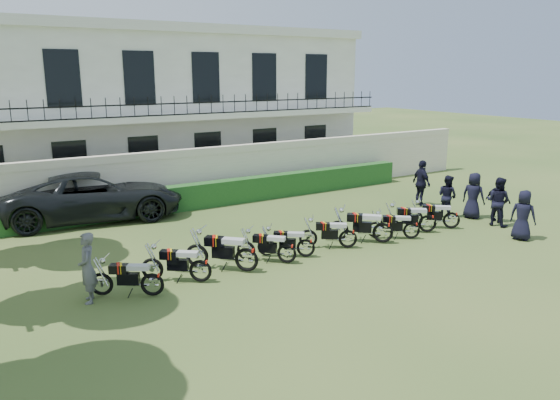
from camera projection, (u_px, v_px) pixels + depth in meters
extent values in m
plane|color=#345321|center=(306.00, 257.00, 16.23)|extent=(100.00, 100.00, 0.00)
cube|color=beige|center=(196.00, 180.00, 22.59)|extent=(30.00, 0.30, 2.00)
cube|color=beige|center=(195.00, 152.00, 22.33)|extent=(30.00, 0.35, 0.30)
cube|color=#174118|center=(227.00, 192.00, 22.57)|extent=(18.00, 0.60, 1.00)
cube|color=white|center=(145.00, 110.00, 26.96)|extent=(20.00, 8.00, 7.00)
cube|color=white|center=(141.00, 32.00, 26.11)|extent=(20.40, 8.40, 0.40)
cube|color=white|center=(181.00, 117.00, 23.09)|extent=(20.00, 1.40, 0.25)
cube|color=black|center=(187.00, 103.00, 22.41)|extent=(20.00, 0.05, 0.05)
cube|color=black|center=(187.00, 114.00, 22.52)|extent=(20.00, 0.05, 0.05)
cube|color=black|center=(71.00, 168.00, 21.78)|extent=(1.30, 0.12, 2.20)
cube|color=black|center=(63.00, 79.00, 20.98)|extent=(1.30, 0.12, 2.20)
cube|color=black|center=(144.00, 162.00, 23.34)|extent=(1.30, 0.12, 2.20)
cube|color=black|center=(139.00, 78.00, 22.53)|extent=(1.30, 0.12, 2.20)
cube|color=black|center=(208.00, 156.00, 24.90)|extent=(1.30, 0.12, 2.20)
cube|color=black|center=(206.00, 78.00, 24.09)|extent=(1.30, 0.12, 2.20)
cube|color=black|center=(264.00, 151.00, 26.45)|extent=(1.30, 0.12, 2.20)
cube|color=black|center=(264.00, 77.00, 25.65)|extent=(1.30, 0.12, 2.20)
cube|color=black|center=(315.00, 147.00, 28.01)|extent=(1.30, 0.12, 2.20)
cube|color=black|center=(316.00, 77.00, 27.20)|extent=(1.30, 0.12, 2.20)
torus|color=black|center=(178.00, 286.00, 13.28)|extent=(0.54, 0.39, 0.59)
torus|color=black|center=(127.00, 285.00, 13.30)|extent=(0.54, 0.39, 0.59)
cube|color=black|center=(154.00, 280.00, 13.25)|extent=(0.54, 0.43, 0.29)
cube|color=black|center=(144.00, 270.00, 13.20)|extent=(0.50, 0.45, 0.21)
cube|color=red|center=(144.00, 269.00, 13.19)|extent=(0.13, 0.27, 0.22)
cube|color=yellow|center=(147.00, 269.00, 13.19)|extent=(0.11, 0.26, 0.22)
cube|color=silver|center=(164.00, 268.00, 13.18)|extent=(0.57, 0.48, 0.12)
cylinder|color=silver|center=(131.00, 258.00, 13.14)|extent=(0.34, 0.50, 0.03)
torus|color=black|center=(225.00, 273.00, 14.10)|extent=(0.53, 0.44, 0.60)
torus|color=black|center=(176.00, 271.00, 14.23)|extent=(0.53, 0.44, 0.60)
cube|color=black|center=(202.00, 267.00, 14.12)|extent=(0.54, 0.48, 0.30)
cube|color=black|center=(193.00, 256.00, 14.09)|extent=(0.51, 0.48, 0.22)
cube|color=red|center=(193.00, 256.00, 14.08)|extent=(0.16, 0.28, 0.23)
cube|color=yellow|center=(195.00, 256.00, 14.08)|extent=(0.13, 0.27, 0.23)
cube|color=silver|center=(212.00, 256.00, 14.03)|extent=(0.58, 0.52, 0.12)
cylinder|color=silver|center=(181.00, 245.00, 14.05)|extent=(0.39, 0.49, 0.03)
torus|color=black|center=(272.00, 263.00, 14.71)|extent=(0.54, 0.56, 0.68)
torus|color=black|center=(222.00, 259.00, 15.05)|extent=(0.54, 0.56, 0.68)
cube|color=black|center=(248.00, 255.00, 14.83)|extent=(0.57, 0.58, 0.33)
cube|color=black|center=(239.00, 244.00, 14.82)|extent=(0.55, 0.56, 0.24)
cube|color=red|center=(239.00, 244.00, 14.82)|extent=(0.21, 0.31, 0.25)
cube|color=yellow|center=(242.00, 244.00, 14.80)|extent=(0.18, 0.29, 0.25)
cube|color=silver|center=(259.00, 244.00, 14.68)|extent=(0.62, 0.62, 0.13)
cylinder|color=silver|center=(227.00, 231.00, 14.82)|extent=(0.50, 0.49, 0.03)
torus|color=black|center=(308.00, 256.00, 15.44)|extent=(0.46, 0.46, 0.57)
torus|color=black|center=(266.00, 253.00, 15.71)|extent=(0.46, 0.46, 0.57)
cube|color=black|center=(288.00, 250.00, 15.53)|extent=(0.48, 0.48, 0.28)
cube|color=black|center=(281.00, 241.00, 15.52)|extent=(0.47, 0.47, 0.20)
cube|color=red|center=(281.00, 241.00, 15.52)|extent=(0.18, 0.26, 0.21)
cube|color=yellow|center=(283.00, 241.00, 15.50)|extent=(0.15, 0.25, 0.21)
cube|color=silver|center=(297.00, 241.00, 15.41)|extent=(0.52, 0.52, 0.11)
cylinder|color=silver|center=(271.00, 231.00, 15.52)|extent=(0.42, 0.41, 0.03)
torus|color=black|center=(326.00, 249.00, 16.04)|extent=(0.49, 0.40, 0.55)
torus|color=black|center=(286.00, 248.00, 16.14)|extent=(0.49, 0.40, 0.55)
cube|color=black|center=(307.00, 244.00, 16.06)|extent=(0.49, 0.43, 0.27)
cube|color=black|center=(300.00, 236.00, 16.02)|extent=(0.46, 0.43, 0.20)
cube|color=red|center=(300.00, 236.00, 16.02)|extent=(0.14, 0.25, 0.21)
cube|color=yellow|center=(302.00, 236.00, 16.01)|extent=(0.12, 0.25, 0.21)
cube|color=silver|center=(316.00, 236.00, 15.97)|extent=(0.52, 0.47, 0.11)
cylinder|color=silver|center=(291.00, 227.00, 15.98)|extent=(0.35, 0.45, 0.03)
torus|color=black|center=(368.00, 240.00, 16.89)|extent=(0.52, 0.40, 0.58)
torus|color=black|center=(328.00, 239.00, 16.94)|extent=(0.52, 0.40, 0.58)
cube|color=black|center=(350.00, 235.00, 16.88)|extent=(0.53, 0.44, 0.28)
cube|color=black|center=(343.00, 227.00, 16.83)|extent=(0.49, 0.44, 0.21)
cube|color=red|center=(343.00, 227.00, 16.83)|extent=(0.14, 0.27, 0.22)
cube|color=yellow|center=(345.00, 227.00, 16.83)|extent=(0.11, 0.26, 0.22)
cube|color=silver|center=(358.00, 226.00, 16.80)|extent=(0.56, 0.48, 0.11)
cylinder|color=silver|center=(333.00, 218.00, 16.78)|extent=(0.35, 0.48, 0.03)
torus|color=black|center=(405.00, 235.00, 17.26)|extent=(0.55, 0.53, 0.66)
torus|color=black|center=(360.00, 232.00, 17.53)|extent=(0.55, 0.53, 0.66)
cube|color=black|center=(385.00, 229.00, 17.35)|extent=(0.57, 0.55, 0.33)
cube|color=black|center=(377.00, 220.00, 17.33)|extent=(0.55, 0.54, 0.24)
cube|color=red|center=(377.00, 219.00, 17.33)|extent=(0.20, 0.30, 0.25)
cube|color=yellow|center=(379.00, 219.00, 17.32)|extent=(0.17, 0.29, 0.25)
cube|color=silver|center=(395.00, 219.00, 17.22)|extent=(0.61, 0.60, 0.13)
cylinder|color=silver|center=(366.00, 209.00, 17.32)|extent=(0.47, 0.49, 0.03)
torus|color=black|center=(430.00, 232.00, 17.80)|extent=(0.49, 0.40, 0.55)
torus|color=black|center=(393.00, 231.00, 17.90)|extent=(0.49, 0.40, 0.55)
cube|color=black|center=(413.00, 227.00, 17.82)|extent=(0.49, 0.43, 0.27)
cube|color=black|center=(407.00, 220.00, 17.78)|extent=(0.46, 0.43, 0.20)
cube|color=red|center=(407.00, 220.00, 17.78)|extent=(0.14, 0.25, 0.21)
cube|color=yellow|center=(409.00, 220.00, 17.77)|extent=(0.11, 0.25, 0.21)
cube|color=silver|center=(421.00, 219.00, 17.73)|extent=(0.53, 0.47, 0.11)
cylinder|color=silver|center=(398.00, 212.00, 17.74)|extent=(0.35, 0.45, 0.03)
torus|color=black|center=(446.00, 225.00, 18.52)|extent=(0.54, 0.43, 0.60)
torus|color=black|center=(408.00, 224.00, 18.60)|extent=(0.54, 0.43, 0.60)
cube|color=black|center=(429.00, 220.00, 18.52)|extent=(0.54, 0.47, 0.30)
cube|color=black|center=(423.00, 212.00, 18.48)|extent=(0.51, 0.47, 0.22)
cube|color=red|center=(423.00, 212.00, 18.47)|extent=(0.15, 0.28, 0.23)
cube|color=yellow|center=(425.00, 212.00, 18.47)|extent=(0.12, 0.27, 0.23)
cube|color=silver|center=(438.00, 212.00, 18.43)|extent=(0.58, 0.51, 0.12)
cylinder|color=silver|center=(414.00, 204.00, 18.43)|extent=(0.37, 0.50, 0.03)
torus|color=black|center=(470.00, 222.00, 18.91)|extent=(0.49, 0.46, 0.59)
torus|color=black|center=(433.00, 220.00, 19.12)|extent=(0.49, 0.46, 0.59)
cube|color=black|center=(453.00, 217.00, 18.97)|extent=(0.51, 0.48, 0.29)
cube|color=black|center=(447.00, 210.00, 18.95)|extent=(0.49, 0.48, 0.21)
cube|color=red|center=(447.00, 209.00, 18.95)|extent=(0.17, 0.27, 0.22)
cube|color=yellow|center=(449.00, 209.00, 18.94)|extent=(0.14, 0.26, 0.22)
cube|color=silver|center=(461.00, 209.00, 18.86)|extent=(0.55, 0.53, 0.12)
cylinder|color=silver|center=(438.00, 201.00, 18.93)|extent=(0.41, 0.45, 0.03)
imported|color=black|center=(93.00, 196.00, 20.15)|extent=(6.82, 3.89, 1.80)
imported|color=slate|center=(87.00, 268.00, 12.86)|extent=(0.54, 0.70, 1.71)
imported|color=black|center=(523.00, 215.00, 17.69)|extent=(0.77, 0.94, 1.66)
imported|color=black|center=(498.00, 202.00, 19.31)|extent=(0.83, 0.97, 1.75)
imported|color=black|center=(498.00, 201.00, 19.79)|extent=(0.54, 0.98, 1.58)
imported|color=black|center=(473.00, 196.00, 20.30)|extent=(0.78, 0.97, 1.73)
imported|color=black|center=(447.00, 196.00, 20.49)|extent=(0.64, 0.81, 1.60)
imported|color=black|center=(421.00, 183.00, 22.15)|extent=(0.69, 1.18, 1.89)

